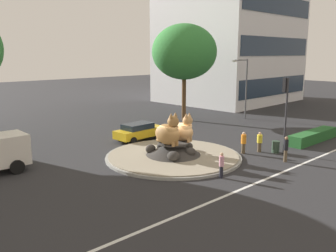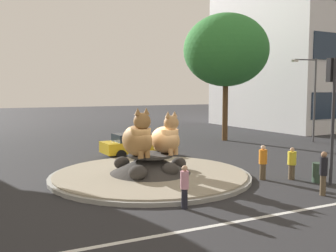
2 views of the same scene
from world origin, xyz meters
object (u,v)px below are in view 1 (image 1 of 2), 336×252
object	(u,v)px
cat_statue_tabby	(168,133)
traffic_light_mast	(285,102)
litter_bin	(276,147)
cat_statue_calico	(183,130)
pedestrian_orange_shirt	(244,142)
streetlight_arm	(245,84)
pedestrian_yellow_shirt	(260,142)
pedestrian_pink_shirt	(221,164)
pedestrian_black_shirt	(286,148)
office_tower	(231,10)
second_tree_near_tower	(184,52)
sedan_on_far_lane	(139,131)

from	to	relation	value
cat_statue_tabby	traffic_light_mast	size ratio (longest dim) A/B	0.42
cat_statue_tabby	traffic_light_mast	xyz separation A→B (m)	(7.48, -4.47, 1.92)
litter_bin	cat_statue_tabby	bearing A→B (deg)	151.94
cat_statue_calico	traffic_light_mast	size ratio (longest dim) A/B	0.38
cat_statue_tabby	pedestrian_orange_shirt	distance (m)	6.03
streetlight_arm	pedestrian_yellow_shirt	bearing A→B (deg)	50.35
pedestrian_pink_shirt	pedestrian_black_shirt	bearing A→B (deg)	-80.49
office_tower	litter_bin	size ratio (longest dim) A/B	30.85
cat_statue_calico	second_tree_near_tower	world-z (taller)	second_tree_near_tower
pedestrian_pink_shirt	pedestrian_yellow_shirt	bearing A→B (deg)	-57.08
pedestrian_black_shirt	litter_bin	world-z (taller)	pedestrian_black_shirt
cat_statue_calico	streetlight_arm	size ratio (longest dim) A/B	0.32
sedan_on_far_lane	litter_bin	bearing A→B (deg)	-67.08
cat_statue_tabby	pedestrian_yellow_shirt	size ratio (longest dim) A/B	1.55
office_tower	pedestrian_black_shirt	size ratio (longest dim) A/B	15.41
litter_bin	pedestrian_pink_shirt	bearing A→B (deg)	-173.53
sedan_on_far_lane	litter_bin	distance (m)	11.41
second_tree_near_tower	pedestrian_orange_shirt	distance (m)	15.79
cat_statue_calico	pedestrian_yellow_shirt	xyz separation A→B (m)	(5.15, -3.10, -1.13)
office_tower	pedestrian_orange_shirt	distance (m)	33.90
office_tower	pedestrian_yellow_shirt	size ratio (longest dim) A/B	17.94
office_tower	litter_bin	distance (m)	33.64
cat_statue_calico	second_tree_near_tower	xyz separation A→B (m)	(10.32, 10.23, 5.61)
traffic_light_mast	pedestrian_yellow_shirt	world-z (taller)	traffic_light_mast
office_tower	sedan_on_far_lane	xyz separation A→B (m)	(-27.01, -11.51, -13.09)
cat_statue_tabby	office_tower	bearing A→B (deg)	116.10
pedestrian_yellow_shirt	pedestrian_pink_shirt	distance (m)	6.99
pedestrian_orange_shirt	sedan_on_far_lane	bearing A→B (deg)	169.90
streetlight_arm	litter_bin	world-z (taller)	streetlight_arm
cat_statue_tabby	pedestrian_pink_shirt	world-z (taller)	cat_statue_tabby
cat_statue_calico	pedestrian_pink_shirt	xyz separation A→B (m)	(-1.60, -4.90, -1.08)
pedestrian_yellow_shirt	litter_bin	world-z (taller)	pedestrian_yellow_shirt
cat_statue_calico	pedestrian_orange_shirt	world-z (taller)	cat_statue_calico
second_tree_near_tower	pedestrian_pink_shirt	world-z (taller)	second_tree_near_tower
pedestrian_yellow_shirt	sedan_on_far_lane	world-z (taller)	pedestrian_yellow_shirt
cat_statue_tabby	pedestrian_yellow_shirt	bearing A→B (deg)	60.70
streetlight_arm	pedestrian_orange_shirt	world-z (taller)	streetlight_arm
sedan_on_far_lane	second_tree_near_tower	bearing A→B (deg)	19.53
streetlight_arm	litter_bin	bearing A→B (deg)	55.14
pedestrian_orange_shirt	traffic_light_mast	bearing A→B (deg)	15.94
cat_statue_tabby	cat_statue_calico	world-z (taller)	cat_statue_tabby
sedan_on_far_lane	office_tower	bearing A→B (deg)	19.39
pedestrian_yellow_shirt	streetlight_arm	bearing A→B (deg)	-43.32
cat_statue_calico	office_tower	distance (m)	35.02
traffic_light_mast	litter_bin	distance (m)	3.51
pedestrian_orange_shirt	sedan_on_far_lane	size ratio (longest dim) A/B	0.36
office_tower	streetlight_arm	world-z (taller)	office_tower
pedestrian_pink_shirt	pedestrian_orange_shirt	bearing A→B (deg)	-48.69
traffic_light_mast	second_tree_near_tower	xyz separation A→B (m)	(4.36, 14.81, 3.62)
traffic_light_mast	pedestrian_orange_shirt	size ratio (longest dim) A/B	3.41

